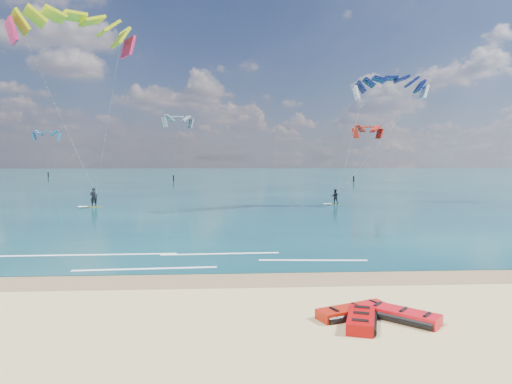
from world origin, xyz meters
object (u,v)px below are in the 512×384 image
kitesurfer_main (84,108)px  packed_kite_right (361,326)px  packed_kite_mid (399,320)px  kitesurfer_far (364,132)px  packed_kite_left (353,316)px

kitesurfer_main → packed_kite_right: bearing=-58.3°
packed_kite_mid → kitesurfer_far: (8.81, 33.75, 7.78)m
packed_kite_right → kitesurfer_main: bearing=48.8°
packed_kite_mid → packed_kite_right: (-1.37, -0.46, 0.00)m
packed_kite_mid → kitesurfer_far: kitesurfer_far is taller
packed_kite_left → packed_kite_mid: bearing=-39.8°
packed_kite_mid → kitesurfer_far: 35.74m
packed_kite_mid → packed_kite_right: bearing=-118.9°
packed_kite_right → kitesurfer_far: 36.53m
packed_kite_left → packed_kite_mid: (1.37, -0.42, 0.00)m
packed_kite_mid → kitesurfer_main: 36.18m
packed_kite_left → packed_kite_right: 0.88m
packed_kite_right → packed_kite_left: bearing=18.9°
kitesurfer_main → kitesurfer_far: kitesurfer_main is taller
packed_kite_left → kitesurfer_far: kitesurfer_far is taller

